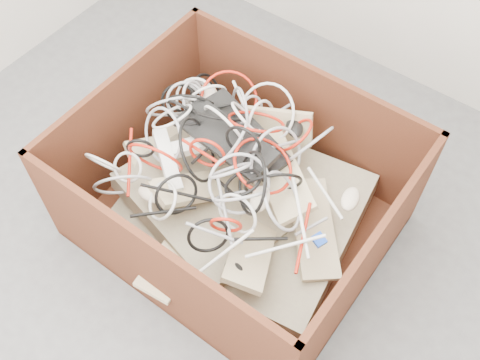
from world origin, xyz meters
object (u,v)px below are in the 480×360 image
Objects in this scene: power_strip_left at (203,143)px; power_strip_right at (167,160)px; vga_plug at (319,240)px; cardboard_box at (234,204)px.

power_strip_left is 0.15m from power_strip_right.
power_strip_left reaches higher than vga_plug.
vga_plug is (0.57, -0.07, -0.04)m from power_strip_left.
power_strip_left is (-0.16, 0.03, 0.24)m from cardboard_box.
power_strip_right is at bearing -162.18° from power_strip_left.
power_strip_left is 1.12× the size of power_strip_right.
vga_plug is at bearing -6.18° from cardboard_box.
vga_plug is at bearing -49.83° from power_strip_left.
cardboard_box is 25.40× the size of vga_plug.
cardboard_box is 0.33m from power_strip_right.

